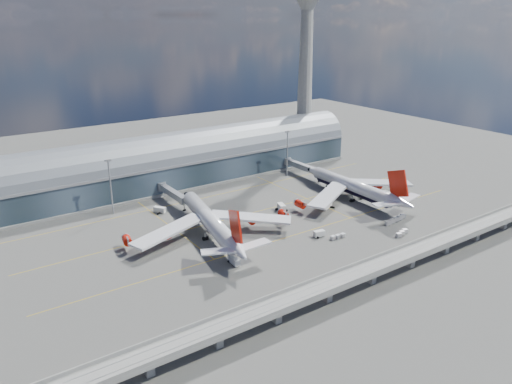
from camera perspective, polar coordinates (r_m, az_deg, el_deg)
ground at (r=211.49m, az=2.07°, el=-4.20°), size 500.00×500.00×0.00m
taxi_lines at (r=228.14m, az=-1.26°, el=-2.36°), size 200.00×80.12×0.01m
terminal at (r=270.37m, az=-7.86°, el=3.53°), size 200.00×30.00×28.00m
control_tower at (r=313.31m, az=5.66°, el=13.34°), size 19.00×19.00×103.00m
guideway at (r=172.87m, az=13.18°, el=-8.54°), size 220.00×8.50×7.20m
floodlight_mast_left at (r=231.19m, az=-16.29°, el=0.73°), size 3.00×0.70×25.70m
floodlight_mast_right at (r=277.06m, az=3.59°, el=4.57°), size 3.00×0.70×25.70m
airliner_left at (r=202.03m, az=-5.12°, el=-3.46°), size 69.83×73.53×22.53m
airliner_right at (r=247.59m, az=11.20°, el=0.49°), size 68.06×71.12×22.60m
jet_bridge_left at (r=241.88m, az=-9.66°, el=-0.04°), size 4.40×28.00×7.25m
jet_bridge_right at (r=281.05m, az=5.23°, el=2.95°), size 4.40×32.00×7.25m
service_truck_0 at (r=182.45m, az=-2.56°, el=-7.83°), size 2.51×6.28×2.55m
service_truck_1 at (r=205.04m, az=7.22°, el=-4.75°), size 4.82×2.84×2.63m
service_truck_2 at (r=234.83m, az=8.11°, el=-1.53°), size 7.86×5.31×2.78m
service_truck_3 at (r=255.30m, az=14.79°, el=-0.26°), size 3.04×6.00×2.77m
service_truck_4 at (r=229.93m, az=2.91°, el=-1.77°), size 4.18×6.10×3.23m
service_truck_5 at (r=231.83m, az=-10.96°, el=-2.00°), size 4.93×5.81×2.70m
cargo_train_0 at (r=204.69m, az=9.33°, el=-5.05°), size 7.31×2.26×1.61m
cargo_train_1 at (r=226.15m, az=15.66°, el=-3.07°), size 14.12×3.41×1.86m
cargo_train_2 at (r=213.41m, az=16.33°, el=-4.54°), size 8.09×3.46×1.77m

